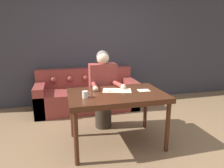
{
  "coord_description": "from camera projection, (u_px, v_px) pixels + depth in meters",
  "views": [
    {
      "loc": [
        -0.86,
        -2.42,
        1.57
      ],
      "look_at": [
        -0.17,
        0.27,
        0.87
      ],
      "focal_mm": 32.0,
      "sensor_mm": 36.0,
      "label": 1
    }
  ],
  "objects": [
    {
      "name": "pattern_paper_main",
      "position": [
        117.0,
        90.0,
        2.89
      ],
      "size": [
        0.46,
        0.35,
        0.0
      ],
      "color": "beige",
      "rests_on": "dining_table"
    },
    {
      "name": "dining_table",
      "position": [
        117.0,
        98.0,
        2.79
      ],
      "size": [
        1.33,
        0.85,
        0.77
      ],
      "color": "#472314",
      "rests_on": "ground_plane"
    },
    {
      "name": "scissors",
      "position": [
        113.0,
        91.0,
        2.86
      ],
      "size": [
        0.24,
        0.08,
        0.01
      ],
      "color": "silver",
      "rests_on": "dining_table"
    },
    {
      "name": "ground_plane",
      "position": [
        128.0,
        147.0,
        2.86
      ],
      "size": [
        16.0,
        16.0,
        0.0
      ],
      "primitive_type": "plane",
      "color": "#846647"
    },
    {
      "name": "couch",
      "position": [
        87.0,
        95.0,
        4.3
      ],
      "size": [
        2.09,
        0.86,
        0.84
      ],
      "color": "brown",
      "rests_on": "ground_plane"
    },
    {
      "name": "mug",
      "position": [
        85.0,
        94.0,
        2.55
      ],
      "size": [
        0.11,
        0.08,
        0.09
      ],
      "color": "silver",
      "rests_on": "dining_table"
    },
    {
      "name": "person",
      "position": [
        103.0,
        90.0,
        3.32
      ],
      "size": [
        0.5,
        0.61,
        1.31
      ],
      "color": "#33281E",
      "rests_on": "ground_plane"
    },
    {
      "name": "pattern_paper_offcut",
      "position": [
        144.0,
        90.0,
        2.89
      ],
      "size": [
        0.18,
        0.15,
        0.0
      ],
      "color": "beige",
      "rests_on": "dining_table"
    },
    {
      "name": "wall_back",
      "position": [
        99.0,
        46.0,
        4.54
      ],
      "size": [
        8.0,
        0.06,
        2.6
      ],
      "color": "#383842",
      "rests_on": "ground_plane"
    }
  ]
}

